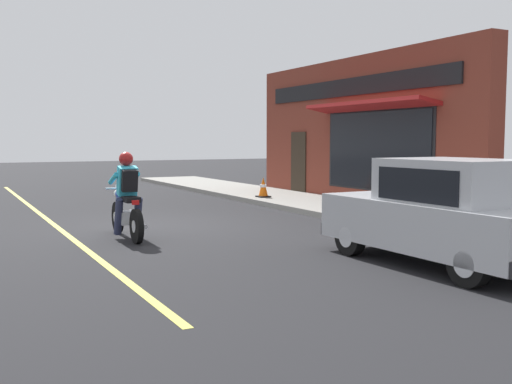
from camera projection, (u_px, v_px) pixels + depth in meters
The scene contains 7 objects.
ground_plane at pixel (151, 226), 12.77m from camera, with size 80.00×80.00×0.00m, color black.
sidewalk_curb at pixel (290, 199), 17.82m from camera, with size 2.60×22.00×0.14m, color gray.
lane_stripe at pixel (42, 215), 14.59m from camera, with size 0.12×19.80×0.01m, color #D1C64C.
storefront_building at pixel (357, 131), 17.31m from camera, with size 1.25×10.01×4.20m.
motorcycle_with_rider at pixel (127, 202), 11.20m from camera, with size 0.56×2.02×1.62m.
car_hatchback at pixel (443, 214), 8.75m from camera, with size 1.72×3.81×1.57m.
traffic_cone at pixel (263, 187), 17.80m from camera, with size 0.36×0.36×0.60m.
Camera 1 is at (-3.84, -12.27, 1.84)m, focal length 42.00 mm.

